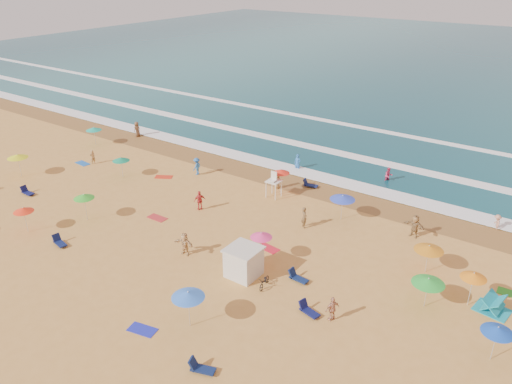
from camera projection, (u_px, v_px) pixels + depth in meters
The scene contains 12 objects.
ground at pixel (214, 237), 38.74m from camera, with size 220.00×220.00×0.00m, color gold.
ocean at pixel (477, 65), 101.01m from camera, with size 220.00×140.00×0.18m, color #0C4756.
wet_sand at pixel (297, 183), 48.01m from camera, with size 220.00×220.00×0.00m, color olive.
surf_foam at pixel (338, 155), 54.50m from camera, with size 200.00×18.70×0.05m.
cabana at pixel (244, 263), 33.69m from camera, with size 2.00×2.00×2.00m, color silver.
cabana_roof at pixel (243, 249), 33.24m from camera, with size 2.20×2.20×0.12m, color silver.
bicycle at pixel (264, 282), 32.74m from camera, with size 0.53×1.52×0.80m, color black.
lifeguard_stand at pixel (274, 186), 44.82m from camera, with size 1.20×1.20×2.10m, color white, non-canonical shape.
beach_umbrellas at pixel (203, 211), 38.31m from camera, with size 49.87×23.49×0.72m.
loungers at pixel (297, 287), 32.61m from camera, with size 56.37×24.51×0.34m.
towels at pixel (192, 245), 37.66m from camera, with size 51.35×24.96×0.03m.
beachgoers at pixel (228, 197), 43.39m from camera, with size 41.73×29.88×2.14m.
Camera 1 is at (21.90, -25.63, 19.68)m, focal length 35.00 mm.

